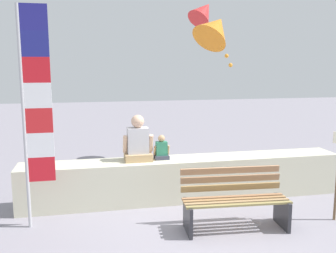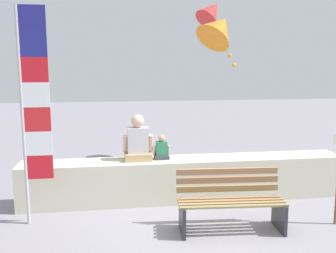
{
  "view_description": "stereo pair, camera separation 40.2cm",
  "coord_description": "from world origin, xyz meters",
  "px_view_note": "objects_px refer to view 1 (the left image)",
  "views": [
    {
      "loc": [
        -1.68,
        -5.24,
        2.46
      ],
      "look_at": [
        -0.32,
        1.22,
        1.37
      ],
      "focal_mm": 40.25,
      "sensor_mm": 36.0,
      "label": 1
    },
    {
      "loc": [
        -1.28,
        -5.31,
        2.46
      ],
      "look_at": [
        -0.32,
        1.22,
        1.37
      ],
      "focal_mm": 40.25,
      "sensor_mm": 36.0,
      "label": 2
    }
  ],
  "objects_px": {
    "park_bench": "(234,201)",
    "kite_orange": "(215,29)",
    "person_adult": "(138,143)",
    "person_child": "(161,150)",
    "kite_red": "(204,12)",
    "flag_banner": "(33,104)"
  },
  "relations": [
    {
      "from": "park_bench",
      "to": "kite_orange",
      "type": "xyz_separation_m",
      "value": [
        0.42,
        2.3,
        2.74
      ]
    },
    {
      "from": "person_child",
      "to": "kite_red",
      "type": "xyz_separation_m",
      "value": [
        1.65,
        2.91,
        2.83
      ]
    },
    {
      "from": "park_bench",
      "to": "person_adult",
      "type": "xyz_separation_m",
      "value": [
        -1.28,
        1.4,
        0.67
      ]
    },
    {
      "from": "park_bench",
      "to": "person_child",
      "type": "height_order",
      "value": "person_child"
    },
    {
      "from": "person_child",
      "to": "kite_red",
      "type": "relative_size",
      "value": 0.38
    },
    {
      "from": "kite_orange",
      "to": "kite_red",
      "type": "bearing_deg",
      "value": 79.53
    },
    {
      "from": "person_adult",
      "to": "person_child",
      "type": "distance_m",
      "value": 0.45
    },
    {
      "from": "flag_banner",
      "to": "kite_orange",
      "type": "bearing_deg",
      "value": 26.5
    },
    {
      "from": "flag_banner",
      "to": "kite_orange",
      "type": "xyz_separation_m",
      "value": [
        3.33,
        1.66,
        1.27
      ]
    },
    {
      "from": "person_child",
      "to": "kite_orange",
      "type": "relative_size",
      "value": 0.36
    },
    {
      "from": "person_adult",
      "to": "person_child",
      "type": "bearing_deg",
      "value": 0.06
    },
    {
      "from": "park_bench",
      "to": "kite_red",
      "type": "height_order",
      "value": "kite_red"
    },
    {
      "from": "kite_red",
      "to": "kite_orange",
      "type": "bearing_deg",
      "value": -100.47
    },
    {
      "from": "park_bench",
      "to": "kite_red",
      "type": "distance_m",
      "value": 5.52
    },
    {
      "from": "flag_banner",
      "to": "kite_red",
      "type": "xyz_separation_m",
      "value": [
        3.7,
        3.67,
        1.88
      ]
    },
    {
      "from": "flag_banner",
      "to": "person_child",
      "type": "bearing_deg",
      "value": 20.22
    },
    {
      "from": "park_bench",
      "to": "kite_orange",
      "type": "distance_m",
      "value": 3.61
    },
    {
      "from": "kite_red",
      "to": "kite_orange",
      "type": "distance_m",
      "value": 2.13
    },
    {
      "from": "flag_banner",
      "to": "kite_red",
      "type": "distance_m",
      "value": 5.54
    },
    {
      "from": "person_child",
      "to": "flag_banner",
      "type": "distance_m",
      "value": 2.38
    },
    {
      "from": "person_adult",
      "to": "person_child",
      "type": "relative_size",
      "value": 1.85
    },
    {
      "from": "park_bench",
      "to": "kite_red",
      "type": "relative_size",
      "value": 1.38
    }
  ]
}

